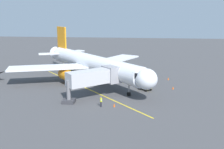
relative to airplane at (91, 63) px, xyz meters
The scene contains 10 objects.
ground_plane 5.01m from the airplane, 121.95° to the right, with size 220.00×220.00×0.00m, color #424244.
apron_lead_in_line 7.39m from the airplane, 91.72° to the left, with size 0.24×40.00×0.01m, color yellow.
airplane is the anchor object (origin of this frame).
jet_bridge 12.50m from the airplane, 106.22° to the left, with size 9.83×9.11×5.40m.
ground_crew_marshaller 18.06m from the airplane, 106.53° to the left, with size 0.39×0.47×1.71m.
baggage_cart_near_nose 14.01m from the airplane, 152.93° to the left, with size 2.82×2.84×1.27m.
tug_portside 12.78m from the airplane, 49.80° to the right, with size 2.01×2.58×1.50m.
safety_cone_nose_left 18.59m from the airplane, 113.23° to the left, with size 0.32×0.32×0.55m, color #F2590F.
safety_cone_nose_right 18.72m from the airplane, 165.02° to the left, with size 0.32×0.32×0.55m, color #F2590F.
safety_cone_wing_port 18.05m from the airplane, 169.68° to the right, with size 0.32×0.32×0.55m, color #F2590F.
Camera 1 is at (-10.46, 61.27, 14.88)m, focal length 43.67 mm.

